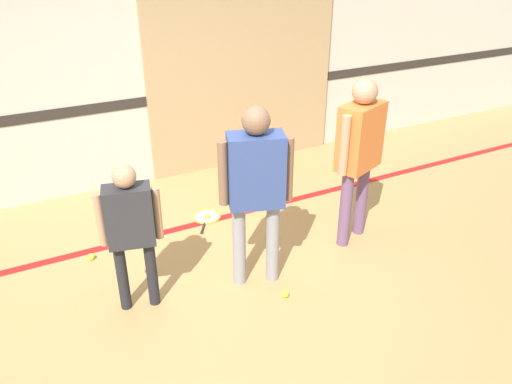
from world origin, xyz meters
name	(u,v)px	position (x,y,z in m)	size (l,w,h in m)	color
ground_plane	(243,277)	(0.00, 0.00, 0.00)	(16.00, 16.00, 0.00)	tan
wall_back	(149,52)	(0.00, 2.45, 1.60)	(16.00, 0.07, 3.20)	beige
wall_panel	(244,77)	(1.19, 2.39, 1.17)	(2.59, 0.05, 2.34)	tan
floor_stripe	(200,223)	(0.00, 1.08, 0.00)	(14.40, 0.10, 0.01)	red
person_instructor	(256,180)	(0.09, -0.09, 1.01)	(0.60, 0.38, 1.64)	gray
person_student_left	(130,223)	(-0.95, 0.05, 0.81)	(0.48, 0.28, 1.30)	#232328
person_student_right	(359,145)	(1.28, 0.09, 1.03)	(0.60, 0.41, 1.67)	#6B4C70
racket_spare_on_floor	(206,217)	(0.11, 1.15, 0.01)	(0.43, 0.53, 0.03)	#C6D838
tennis_ball_near_instructor	(285,294)	(0.20, -0.43, 0.03)	(0.07, 0.07, 0.07)	#CCE038
tennis_ball_by_spare_racket	(207,217)	(0.10, 1.12, 0.03)	(0.07, 0.07, 0.07)	#CCE038
tennis_ball_stray_left	(271,230)	(0.60, 0.55, 0.03)	(0.07, 0.07, 0.07)	#CCE038
tennis_ball_stray_right	(91,257)	(-1.19, 0.92, 0.03)	(0.07, 0.07, 0.07)	#CCE038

